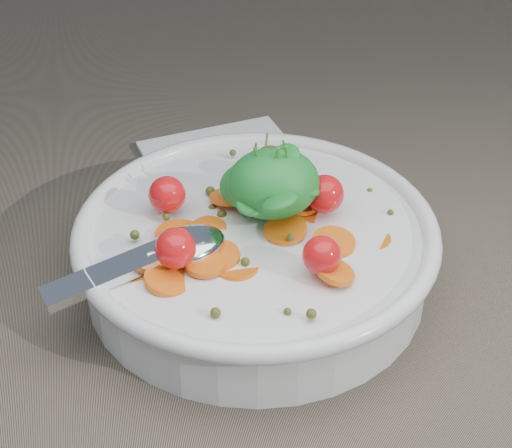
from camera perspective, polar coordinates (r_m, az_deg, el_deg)
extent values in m
plane|color=#7A6C57|center=(0.65, -2.17, -5.17)|extent=(6.00, 6.00, 0.00)
cylinder|color=white|center=(0.65, 0.00, -2.25)|extent=(0.28, 0.28, 0.05)
torus|color=white|center=(0.63, 0.00, -0.33)|extent=(0.30, 0.30, 0.02)
cylinder|color=white|center=(0.67, 0.00, -3.85)|extent=(0.14, 0.14, 0.01)
cylinder|color=brown|center=(0.65, 0.00, -2.25)|extent=(0.26, 0.26, 0.04)
cylinder|color=orange|center=(0.62, 5.67, -1.33)|extent=(0.05, 0.05, 0.01)
cylinder|color=orange|center=(0.63, 8.44, -1.33)|extent=(0.04, 0.04, 0.01)
cylinder|color=orange|center=(0.58, 5.73, -3.44)|extent=(0.04, 0.04, 0.02)
cylinder|color=orange|center=(0.60, -9.03, -3.29)|extent=(0.04, 0.04, 0.01)
cylinder|color=orange|center=(0.70, 2.83, 3.81)|extent=(0.05, 0.04, 0.02)
cylinder|color=orange|center=(0.67, 1.65, 2.08)|extent=(0.04, 0.04, 0.02)
cylinder|color=orange|center=(0.64, -3.47, -0.43)|extent=(0.04, 0.04, 0.01)
cylinder|color=orange|center=(0.60, -2.77, -2.43)|extent=(0.04, 0.04, 0.01)
cylinder|color=orange|center=(0.65, 3.23, 1.47)|extent=(0.03, 0.03, 0.01)
cylinder|color=orange|center=(0.63, 2.15, -0.40)|extent=(0.05, 0.05, 0.01)
cylinder|color=orange|center=(0.66, -1.85, 1.99)|extent=(0.04, 0.04, 0.02)
cylinder|color=orange|center=(0.60, -1.41, -3.39)|extent=(0.05, 0.05, 0.02)
cylinder|color=orange|center=(0.59, -3.73, -2.95)|extent=(0.04, 0.04, 0.01)
cylinder|color=orange|center=(0.63, -5.74, -0.60)|extent=(0.04, 0.04, 0.01)
cylinder|color=orange|center=(0.66, 4.61, 0.70)|extent=(0.05, 0.05, 0.01)
cylinder|color=orange|center=(0.58, -6.45, -4.11)|extent=(0.05, 0.05, 0.02)
sphere|color=#464A18|center=(0.62, -8.81, -0.79)|extent=(0.01, 0.01, 0.01)
sphere|color=#464A18|center=(0.71, 2.29, 3.99)|extent=(0.01, 0.01, 0.01)
sphere|color=#464A18|center=(0.66, 9.76, 0.83)|extent=(0.01, 0.01, 0.01)
sphere|color=#464A18|center=(0.56, 2.30, -6.38)|extent=(0.01, 0.01, 0.01)
sphere|color=#464A18|center=(0.67, -3.35, 2.41)|extent=(0.01, 0.01, 0.01)
sphere|color=#464A18|center=(0.64, -6.54, 0.55)|extent=(0.01, 0.01, 0.01)
sphere|color=#464A18|center=(0.66, -3.19, 1.10)|extent=(0.01, 0.01, 0.01)
sphere|color=#464A18|center=(0.60, -0.79, -2.77)|extent=(0.01, 0.01, 0.01)
sphere|color=#464A18|center=(0.69, -0.85, 2.78)|extent=(0.01, 0.01, 0.01)
sphere|color=#464A18|center=(0.55, -2.97, -6.46)|extent=(0.01, 0.01, 0.01)
sphere|color=#464A18|center=(0.69, 8.28, 2.39)|extent=(0.01, 0.01, 0.01)
sphere|color=#464A18|center=(0.61, 2.54, -0.97)|extent=(0.01, 0.01, 0.01)
sphere|color=#464A18|center=(0.55, 4.04, -6.54)|extent=(0.01, 0.01, 0.01)
sphere|color=#464A18|center=(0.69, 1.58, 3.66)|extent=(0.01, 0.01, 0.01)
sphere|color=#464A18|center=(0.72, -1.69, 5.20)|extent=(0.01, 0.01, 0.01)
sphere|color=#464A18|center=(0.72, 1.64, 4.81)|extent=(0.01, 0.01, 0.01)
sphere|color=#464A18|center=(0.69, -7.39, 2.69)|extent=(0.01, 0.01, 0.01)
sphere|color=#464A18|center=(0.68, 4.03, 2.63)|extent=(0.01, 0.01, 0.01)
sphere|color=#464A18|center=(0.65, -2.52, 0.65)|extent=(0.01, 0.01, 0.01)
sphere|color=red|center=(0.64, 5.01, 2.18)|extent=(0.03, 0.03, 0.03)
sphere|color=red|center=(0.68, 1.07, 4.42)|extent=(0.03, 0.03, 0.03)
sphere|color=red|center=(0.64, -6.48, 2.15)|extent=(0.03, 0.03, 0.03)
sphere|color=red|center=(0.58, -5.89, -1.77)|extent=(0.03, 0.03, 0.03)
sphere|color=red|center=(0.58, 4.82, -2.29)|extent=(0.03, 0.03, 0.03)
ellipsoid|color=#1F8B2F|center=(0.63, 1.26, 2.99)|extent=(0.07, 0.07, 0.06)
ellipsoid|color=#1F8B2F|center=(0.64, -0.73, 2.77)|extent=(0.04, 0.04, 0.03)
ellipsoid|color=#1F8B2F|center=(0.62, 2.12, 4.87)|extent=(0.03, 0.03, 0.02)
ellipsoid|color=#1F8B2F|center=(0.64, 1.61, 4.44)|extent=(0.03, 0.03, 0.02)
ellipsoid|color=#1F8B2F|center=(0.62, 3.68, 2.53)|extent=(0.03, 0.03, 0.02)
ellipsoid|color=#1F8B2F|center=(0.62, 0.58, 3.88)|extent=(0.02, 0.02, 0.01)
ellipsoid|color=#1F8B2F|center=(0.61, -0.47, 1.35)|extent=(0.02, 0.03, 0.02)
ellipsoid|color=#1F8B2F|center=(0.62, 1.77, 3.50)|extent=(0.02, 0.02, 0.02)
ellipsoid|color=#1F8B2F|center=(0.62, 1.30, 5.20)|extent=(0.02, 0.02, 0.01)
ellipsoid|color=#1F8B2F|center=(0.63, 1.23, 3.86)|extent=(0.02, 0.02, 0.02)
ellipsoid|color=#1F8B2F|center=(0.61, 0.76, 3.40)|extent=(0.03, 0.03, 0.02)
ellipsoid|color=#1F8B2F|center=(0.62, 2.77, 2.69)|extent=(0.02, 0.02, 0.02)
ellipsoid|color=#1F8B2F|center=(0.65, -1.15, 3.44)|extent=(0.04, 0.04, 0.01)
ellipsoid|color=#1F8B2F|center=(0.63, 1.74, 3.34)|extent=(0.03, 0.03, 0.02)
ellipsoid|color=#1F8B2F|center=(0.61, 1.35, 4.19)|extent=(0.04, 0.04, 0.03)
ellipsoid|color=#1F8B2F|center=(0.63, 1.92, 4.68)|extent=(0.02, 0.02, 0.02)
ellipsoid|color=#1F8B2F|center=(0.59, 1.71, 1.58)|extent=(0.03, 0.03, 0.02)
ellipsoid|color=#1F8B2F|center=(0.62, 1.57, 3.79)|extent=(0.03, 0.03, 0.02)
ellipsoid|color=#1F8B2F|center=(0.62, -0.86, 3.09)|extent=(0.02, 0.02, 0.02)
ellipsoid|color=#1F8B2F|center=(0.61, 1.30, 4.70)|extent=(0.03, 0.02, 0.01)
cylinder|color=#4C8C33|center=(0.63, 0.56, 4.51)|extent=(0.01, 0.01, 0.05)
cylinder|color=#4C8C33|center=(0.62, 2.35, 3.92)|extent=(0.01, 0.01, 0.05)
cylinder|color=#4C8C33|center=(0.61, 1.15, 3.74)|extent=(0.01, 0.01, 0.05)
cylinder|color=#4C8C33|center=(0.62, 0.31, 4.28)|extent=(0.02, 0.02, 0.05)
cylinder|color=#4C8C33|center=(0.63, 2.59, 4.46)|extent=(0.02, 0.01, 0.05)
cylinder|color=#4C8C33|center=(0.61, 1.46, 3.69)|extent=(0.01, 0.00, 0.05)
cylinder|color=#4C8C33|center=(0.62, -0.10, 4.37)|extent=(0.00, 0.01, 0.05)
ellipsoid|color=silver|center=(0.61, -5.14, -1.60)|extent=(0.08, 0.06, 0.02)
cube|color=silver|center=(0.59, -9.61, -3.16)|extent=(0.13, 0.06, 0.02)
cylinder|color=silver|center=(0.60, -6.91, -2.12)|extent=(0.03, 0.02, 0.01)
cube|color=white|center=(0.82, -2.28, 4.64)|extent=(0.18, 0.16, 0.01)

